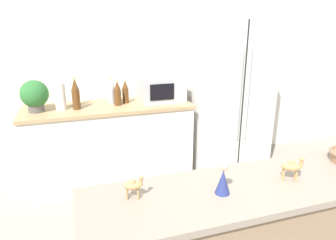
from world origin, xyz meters
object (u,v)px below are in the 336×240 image
(back_bottle_1, at_px, (118,93))
(camel_figurine_second, at_px, (133,185))
(refrigerator, at_px, (227,96))
(back_bottle_2, at_px, (125,92))
(paper_towel_roll, at_px, (60,96))
(back_bottle_3, at_px, (112,91))
(potted_plant, at_px, (35,95))
(back_bottle_0, at_px, (76,94))
(back_bottle_4, at_px, (76,93))
(wise_man_figurine_crimson, at_px, (223,180))
(microwave, at_px, (161,88))
(camel_figurine, at_px, (292,166))

(back_bottle_1, height_order, camel_figurine_second, back_bottle_1)
(refrigerator, distance_m, back_bottle_2, 1.20)
(paper_towel_roll, distance_m, back_bottle_1, 0.57)
(back_bottle_3, height_order, camel_figurine_second, back_bottle_3)
(back_bottle_3, relative_size, camel_figurine_second, 2.44)
(back_bottle_2, bearing_deg, potted_plant, -175.46)
(paper_towel_roll, xyz_separation_m, back_bottle_1, (0.57, -0.01, -0.01))
(back_bottle_0, bearing_deg, back_bottle_4, 88.73)
(potted_plant, relative_size, back_bottle_3, 1.09)
(back_bottle_1, xyz_separation_m, wise_man_figurine_crimson, (0.20, -1.98, -0.01))
(back_bottle_0, height_order, back_bottle_1, back_bottle_0)
(back_bottle_4, bearing_deg, camel_figurine_second, -84.21)
(wise_man_figurine_crimson, bearing_deg, refrigerator, 60.75)
(potted_plant, xyz_separation_m, microwave, (1.30, 0.05, -0.03))
(microwave, bearing_deg, camel_figurine_second, -110.25)
(potted_plant, bearing_deg, back_bottle_0, -4.44)
(back_bottle_2, bearing_deg, camel_figurine, -76.13)
(refrigerator, bearing_deg, back_bottle_0, 179.98)
(back_bottle_2, bearing_deg, back_bottle_0, -168.97)
(back_bottle_0, bearing_deg, wise_man_figurine_crimson, -72.24)
(back_bottle_0, distance_m, back_bottle_2, 0.53)
(back_bottle_2, bearing_deg, refrigerator, -4.88)
(camel_figurine_second, bearing_deg, back_bottle_1, 83.40)
(back_bottle_0, xyz_separation_m, back_bottle_2, (0.52, 0.10, -0.03))
(paper_towel_roll, xyz_separation_m, back_bottle_0, (0.15, -0.04, 0.02))
(camel_figurine_second, bearing_deg, camel_figurine, -5.92)
(microwave, bearing_deg, back_bottle_1, -174.29)
(potted_plant, bearing_deg, back_bottle_2, 4.54)
(camel_figurine, xyz_separation_m, wise_man_figurine_crimson, (-0.40, -0.01, -0.01))
(refrigerator, height_order, back_bottle_0, refrigerator)
(microwave, xyz_separation_m, camel_figurine_second, (-0.71, -1.93, -0.02))
(back_bottle_3, bearing_deg, back_bottle_4, 174.45)
(refrigerator, relative_size, camel_figurine_second, 15.22)
(back_bottle_0, bearing_deg, back_bottle_3, 15.83)
(potted_plant, distance_m, wise_man_figurine_crimson, 2.22)
(microwave, distance_m, back_bottle_4, 0.92)
(back_bottle_1, bearing_deg, wise_man_figurine_crimson, -84.23)
(microwave, bearing_deg, wise_man_figurine_crimson, -98.32)
(refrigerator, distance_m, paper_towel_roll, 1.87)
(back_bottle_2, relative_size, back_bottle_3, 0.90)
(potted_plant, distance_m, back_bottle_3, 0.76)
(camel_figurine, distance_m, wise_man_figurine_crimson, 0.40)
(camel_figurine, relative_size, camel_figurine_second, 1.18)
(paper_towel_roll, distance_m, camel_figurine, 2.30)
(back_bottle_4, distance_m, wise_man_figurine_crimson, 2.18)
(back_bottle_1, relative_size, back_bottle_4, 0.96)
(back_bottle_1, relative_size, camel_figurine_second, 2.27)
(wise_man_figurine_crimson, bearing_deg, paper_towel_roll, 111.28)
(back_bottle_3, bearing_deg, potted_plant, -174.26)
(back_bottle_2, bearing_deg, back_bottle_1, -142.88)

